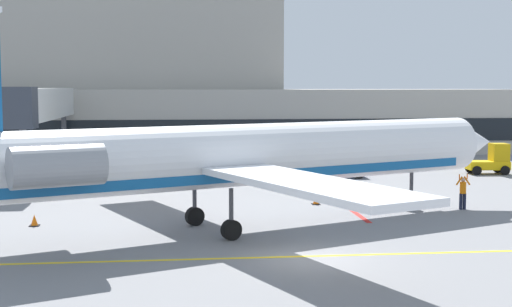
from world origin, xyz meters
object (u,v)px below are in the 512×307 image
at_px(pushback_tractor, 332,164).
at_px(belt_loader, 492,161).
at_px(baggage_tug, 71,160).
at_px(marshaller, 463,191).
at_px(regional_jet, 229,157).

relative_size(pushback_tractor, belt_loader, 1.24).
distance_m(baggage_tug, marshaller, 30.10).
bearing_deg(pushback_tractor, regional_jet, -115.84).
relative_size(regional_jet, belt_loader, 10.02).
height_order(regional_jet, pushback_tractor, regional_jet).
relative_size(baggage_tug, belt_loader, 1.21).
bearing_deg(belt_loader, marshaller, -119.58).
bearing_deg(baggage_tug, belt_loader, -6.64).
bearing_deg(regional_jet, baggage_tug, 114.43).
bearing_deg(regional_jet, belt_loader, 41.82).
distance_m(regional_jet, baggage_tug, 25.44).
relative_size(pushback_tractor, marshaller, 2.04).
relative_size(baggage_tug, marshaller, 2.00).
bearing_deg(marshaller, regional_jet, -161.70).
bearing_deg(belt_loader, regional_jet, -138.18).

